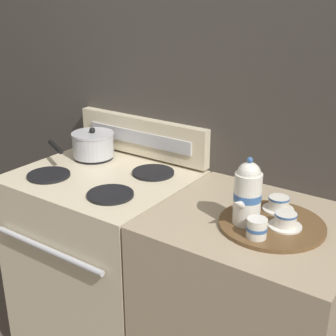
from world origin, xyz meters
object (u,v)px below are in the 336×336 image
object	(u,v)px
serving_tray	(272,224)
creamer_jug	(257,228)
stove	(107,268)
saucepan	(92,144)
teapot	(247,193)
teacup_right	(279,204)
teacup_left	(285,220)

from	to	relation	value
serving_tray	creamer_jug	bearing A→B (deg)	-90.83
stove	saucepan	world-z (taller)	saucepan
stove	serving_tray	distance (m)	0.91
saucepan	teapot	xyz separation A→B (m)	(0.88, -0.20, 0.05)
teacup_right	teapot	bearing A→B (deg)	-108.56
serving_tray	teacup_right	distance (m)	0.11
stove	teacup_left	world-z (taller)	teacup_left
saucepan	creamer_jug	distance (m)	0.99
stove	teapot	bearing A→B (deg)	-5.22
saucepan	stove	bearing A→B (deg)	-37.83
serving_tray	creamer_jug	world-z (taller)	creamer_jug
teapot	teacup_left	size ratio (longest dim) A/B	2.11
stove	teacup_right	xyz separation A→B (m)	(0.76, 0.09, 0.50)
creamer_jug	teapot	bearing A→B (deg)	136.02
stove	saucepan	size ratio (longest dim) A/B	3.15
teapot	teacup_right	distance (m)	0.18
saucepan	creamer_jug	xyz separation A→B (m)	(0.95, -0.27, -0.02)
saucepan	teacup_right	world-z (taller)	saucepan
stove	saucepan	bearing A→B (deg)	142.17
teacup_left	creamer_jug	distance (m)	0.13
teacup_right	creamer_jug	xyz separation A→B (m)	(0.02, -0.22, 0.01)
serving_tray	teacup_right	xyz separation A→B (m)	(-0.02, 0.10, 0.03)
teacup_right	stove	bearing A→B (deg)	-173.31
stove	serving_tray	bearing A→B (deg)	-0.95
serving_tray	stove	bearing A→B (deg)	179.05
saucepan	teacup_left	distance (m)	1.01
teapot	creamer_jug	distance (m)	0.12
teacup_right	saucepan	bearing A→B (deg)	177.16
teacup_left	teacup_right	bearing A→B (deg)	122.42
stove	creamer_jug	xyz separation A→B (m)	(0.78, -0.13, 0.51)
stove	teacup_right	world-z (taller)	teacup_right
stove	creamer_jug	distance (m)	0.94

